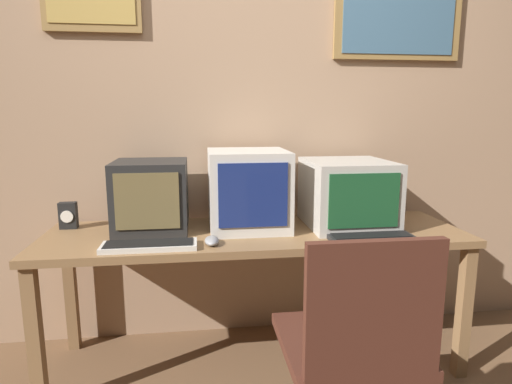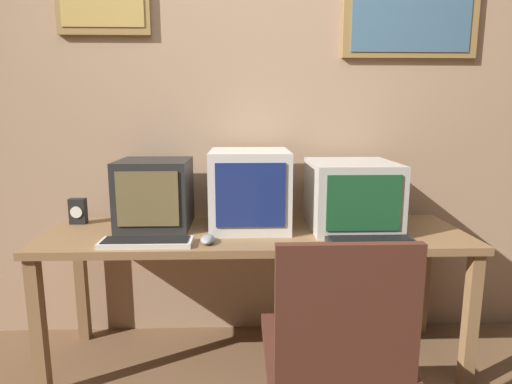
{
  "view_description": "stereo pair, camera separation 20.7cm",
  "coord_description": "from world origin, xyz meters",
  "px_view_note": "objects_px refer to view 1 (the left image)",
  "views": [
    {
      "loc": [
        -0.27,
        -0.91,
        1.28
      ],
      "look_at": [
        0.0,
        1.11,
        0.9
      ],
      "focal_mm": 30.0,
      "sensor_mm": 36.0,
      "label": 1
    },
    {
      "loc": [
        -0.07,
        -0.93,
        1.28
      ],
      "look_at": [
        0.0,
        1.11,
        0.9
      ],
      "focal_mm": 30.0,
      "sensor_mm": 36.0,
      "label": 2
    }
  ],
  "objects_px": {
    "monitor_right": "(347,193)",
    "keyboard_side": "(370,237)",
    "monitor_center": "(248,189)",
    "keyboard_main": "(149,245)",
    "mouse_near_keyboard": "(212,241)",
    "desk_clock": "(68,215)",
    "office_chair": "(352,370)",
    "monitor_left": "(151,196)"
  },
  "relations": [
    {
      "from": "monitor_left",
      "to": "keyboard_side",
      "type": "relative_size",
      "value": 0.91
    },
    {
      "from": "office_chair",
      "to": "monitor_center",
      "type": "bearing_deg",
      "value": 108.69
    },
    {
      "from": "monitor_center",
      "to": "mouse_near_keyboard",
      "type": "xyz_separation_m",
      "value": [
        -0.19,
        -0.27,
        -0.18
      ]
    },
    {
      "from": "monitor_right",
      "to": "keyboard_side",
      "type": "bearing_deg",
      "value": -85.07
    },
    {
      "from": "monitor_left",
      "to": "office_chair",
      "type": "height_order",
      "value": "monitor_left"
    },
    {
      "from": "monitor_left",
      "to": "office_chair",
      "type": "bearing_deg",
      "value": -47.79
    },
    {
      "from": "monitor_right",
      "to": "keyboard_side",
      "type": "relative_size",
      "value": 1.18
    },
    {
      "from": "monitor_left",
      "to": "keyboard_main",
      "type": "bearing_deg",
      "value": -86.82
    },
    {
      "from": "keyboard_main",
      "to": "mouse_near_keyboard",
      "type": "distance_m",
      "value": 0.27
    },
    {
      "from": "monitor_center",
      "to": "keyboard_side",
      "type": "height_order",
      "value": "monitor_center"
    },
    {
      "from": "monitor_right",
      "to": "keyboard_side",
      "type": "height_order",
      "value": "monitor_right"
    },
    {
      "from": "desk_clock",
      "to": "mouse_near_keyboard",
      "type": "bearing_deg",
      "value": -27.36
    },
    {
      "from": "mouse_near_keyboard",
      "to": "office_chair",
      "type": "distance_m",
      "value": 0.78
    },
    {
      "from": "monitor_left",
      "to": "mouse_near_keyboard",
      "type": "height_order",
      "value": "monitor_left"
    },
    {
      "from": "desk_clock",
      "to": "office_chair",
      "type": "relative_size",
      "value": 0.15
    },
    {
      "from": "monitor_left",
      "to": "desk_clock",
      "type": "relative_size",
      "value": 2.65
    },
    {
      "from": "monitor_right",
      "to": "keyboard_side",
      "type": "xyz_separation_m",
      "value": [
        0.02,
        -0.27,
        -0.16
      ]
    },
    {
      "from": "monitor_left",
      "to": "keyboard_side",
      "type": "xyz_separation_m",
      "value": [
        1.01,
        -0.32,
        -0.16
      ]
    },
    {
      "from": "monitor_center",
      "to": "office_chair",
      "type": "xyz_separation_m",
      "value": [
        0.27,
        -0.8,
        -0.5
      ]
    },
    {
      "from": "monitor_center",
      "to": "desk_clock",
      "type": "height_order",
      "value": "monitor_center"
    },
    {
      "from": "keyboard_side",
      "to": "mouse_near_keyboard",
      "type": "bearing_deg",
      "value": 178.26
    },
    {
      "from": "keyboard_main",
      "to": "mouse_near_keyboard",
      "type": "relative_size",
      "value": 3.44
    },
    {
      "from": "keyboard_main",
      "to": "keyboard_side",
      "type": "bearing_deg",
      "value": -0.17
    },
    {
      "from": "keyboard_side",
      "to": "office_chair",
      "type": "xyz_separation_m",
      "value": [
        -0.26,
        -0.51,
        -0.32
      ]
    },
    {
      "from": "monitor_center",
      "to": "monitor_right",
      "type": "height_order",
      "value": "monitor_center"
    },
    {
      "from": "monitor_right",
      "to": "office_chair",
      "type": "xyz_separation_m",
      "value": [
        -0.24,
        -0.78,
        -0.48
      ]
    },
    {
      "from": "office_chair",
      "to": "monitor_left",
      "type": "bearing_deg",
      "value": 132.21
    },
    {
      "from": "mouse_near_keyboard",
      "to": "desk_clock",
      "type": "height_order",
      "value": "desk_clock"
    },
    {
      "from": "desk_clock",
      "to": "office_chair",
      "type": "distance_m",
      "value": 1.52
    },
    {
      "from": "keyboard_side",
      "to": "monitor_left",
      "type": "bearing_deg",
      "value": 162.54
    },
    {
      "from": "monitor_left",
      "to": "monitor_center",
      "type": "bearing_deg",
      "value": -3.04
    },
    {
      "from": "keyboard_side",
      "to": "monitor_center",
      "type": "bearing_deg",
      "value": 151.18
    },
    {
      "from": "keyboard_main",
      "to": "keyboard_side",
      "type": "xyz_separation_m",
      "value": [
        1.0,
        -0.0,
        -0.0
      ]
    },
    {
      "from": "monitor_center",
      "to": "desk_clock",
      "type": "distance_m",
      "value": 0.91
    },
    {
      "from": "monitor_center",
      "to": "keyboard_side",
      "type": "bearing_deg",
      "value": -28.82
    },
    {
      "from": "monitor_center",
      "to": "keyboard_main",
      "type": "height_order",
      "value": "monitor_center"
    },
    {
      "from": "keyboard_main",
      "to": "mouse_near_keyboard",
      "type": "xyz_separation_m",
      "value": [
        0.27,
        0.02,
        0.0
      ]
    },
    {
      "from": "keyboard_side",
      "to": "desk_clock",
      "type": "distance_m",
      "value": 1.48
    },
    {
      "from": "mouse_near_keyboard",
      "to": "office_chair",
      "type": "height_order",
      "value": "office_chair"
    },
    {
      "from": "keyboard_main",
      "to": "office_chair",
      "type": "xyz_separation_m",
      "value": [
        0.73,
        -0.51,
        -0.32
      ]
    },
    {
      "from": "monitor_center",
      "to": "keyboard_main",
      "type": "xyz_separation_m",
      "value": [
        -0.46,
        -0.29,
        -0.18
      ]
    },
    {
      "from": "monitor_right",
      "to": "mouse_near_keyboard",
      "type": "distance_m",
      "value": 0.76
    }
  ]
}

